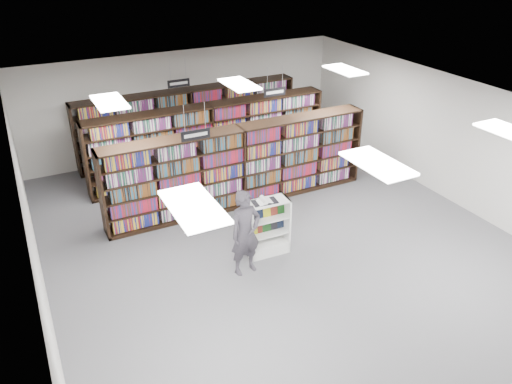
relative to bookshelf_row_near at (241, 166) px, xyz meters
name	(u,v)px	position (x,y,z in m)	size (l,w,h in m)	color
floor	(278,240)	(0.00, -2.00, -1.05)	(12.00, 12.00, 0.00)	#545459
ceiling	(282,106)	(0.00, -2.00, 2.15)	(10.00, 12.00, 0.10)	white
wall_back	(186,102)	(0.00, 4.00, 0.55)	(10.00, 0.10, 3.20)	silver
wall_left	(32,234)	(-5.00, -2.00, 0.55)	(0.10, 12.00, 3.20)	silver
wall_right	(450,139)	(5.00, -2.00, 0.55)	(0.10, 12.00, 3.20)	silver
bookshelf_row_near	(241,166)	(0.00, 0.00, 0.00)	(7.00, 0.60, 2.10)	black
bookshelf_row_mid	(211,140)	(0.00, 2.00, 0.00)	(7.00, 0.60, 2.10)	black
bookshelf_row_far	(190,122)	(0.00, 3.70, 0.00)	(7.00, 0.60, 2.10)	black
aisle_sign_left	(196,134)	(-1.50, -1.00, 1.48)	(0.65, 0.02, 0.80)	#B2B2B7
aisle_sign_right	(275,91)	(1.50, 1.00, 1.48)	(0.65, 0.02, 0.80)	#B2B2B7
aisle_sign_center	(179,82)	(-0.50, 3.00, 1.48)	(0.65, 0.02, 0.80)	#B2B2B7
troffer_front_left	(194,207)	(-3.00, -5.00, 2.11)	(0.60, 1.20, 0.04)	white
troffer_front_center	(377,163)	(0.00, -5.00, 2.11)	(0.60, 1.20, 0.04)	white
troffer_front_right	(511,132)	(3.00, -5.00, 2.11)	(0.60, 1.20, 0.04)	white
troffer_back_left	(109,102)	(-3.00, 0.00, 2.11)	(0.60, 1.20, 0.04)	white
troffer_back_center	(239,84)	(0.00, 0.00, 2.11)	(0.60, 1.20, 0.04)	white
troffer_back_right	(345,70)	(3.00, 0.00, 2.11)	(0.60, 1.20, 0.04)	white
endcap_display	(267,234)	(-0.45, -2.26, -0.60)	(0.94, 0.50, 1.29)	white
open_book	(264,201)	(-0.54, -2.31, 0.27)	(0.56, 0.36, 0.12)	black
shopper	(245,233)	(-1.17, -2.70, -0.12)	(0.68, 0.44, 1.85)	#423F48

